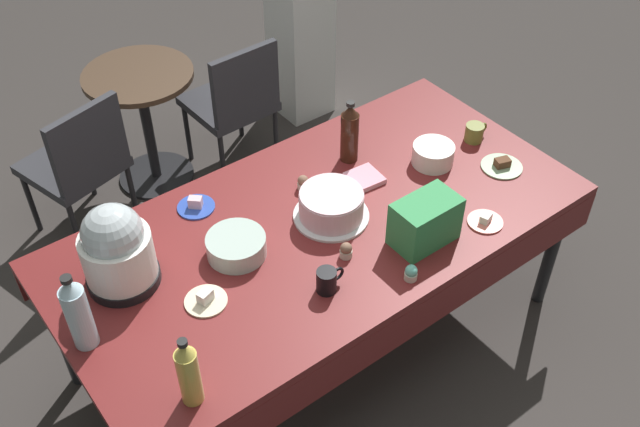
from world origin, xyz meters
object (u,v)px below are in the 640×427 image
object	(u,v)px
cupcake_mint	(303,183)
coffee_mug_black	(327,280)
soda_bottle_water	(78,313)
coffee_mug_olive	(475,133)
dessert_plate_cream	(206,299)
maroon_chair_left	(79,161)
slow_cooker	(117,249)
glass_salad_bowl	(236,246)
cupcake_berry	(346,250)
cupcake_lemon	(411,273)
potluck_table	(320,233)
dessert_plate_cobalt	(196,205)
dessert_plate_sage	(502,165)
soda_bottle_ginger_ale	(188,373)
round_cafe_table	(144,107)
maroon_chair_right	(235,99)
ceramic_snack_bowl	(433,154)
dessert_plate_coral	(485,221)
frosted_layer_cake	(332,206)
soda_bottle_cola	(350,133)
water_cooler	(300,28)
soda_carton	(425,221)

from	to	relation	value
cupcake_mint	coffee_mug_black	distance (m)	0.59
soda_bottle_water	coffee_mug_olive	bearing A→B (deg)	0.31
dessert_plate_cream	maroon_chair_left	xyz separation A→B (m)	(0.06, 1.41, -0.27)
slow_cooker	glass_salad_bowl	bearing A→B (deg)	-18.14
cupcake_berry	cupcake_lemon	bearing A→B (deg)	-63.37
potluck_table	dessert_plate_cobalt	world-z (taller)	dessert_plate_cobalt
dessert_plate_sage	cupcake_lemon	bearing A→B (deg)	-162.11
potluck_table	soda_bottle_ginger_ale	world-z (taller)	soda_bottle_ginger_ale
coffee_mug_olive	maroon_chair_left	distance (m)	1.97
cupcake_lemon	round_cafe_table	bearing A→B (deg)	93.83
coffee_mug_olive	maroon_chair_right	size ratio (longest dim) A/B	0.15
dessert_plate_cobalt	cupcake_lemon	size ratio (longest dim) A/B	2.35
ceramic_snack_bowl	dessert_plate_coral	world-z (taller)	ceramic_snack_bowl
slow_cooker	dessert_plate_cobalt	distance (m)	0.49
frosted_layer_cake	cupcake_mint	world-z (taller)	frosted_layer_cake
dessert_plate_cream	round_cafe_table	xyz separation A→B (m)	(0.54, 1.64, -0.26)
soda_bottle_water	dessert_plate_coral	bearing A→B (deg)	-14.98
soda_bottle_cola	dessert_plate_coral	bearing A→B (deg)	-75.04
glass_salad_bowl	maroon_chair_right	world-z (taller)	maroon_chair_right
cupcake_lemon	slow_cooker	bearing A→B (deg)	143.28
cupcake_mint	soda_bottle_ginger_ale	distance (m)	1.11
water_cooler	soda_bottle_ginger_ale	bearing A→B (deg)	-133.20
soda_bottle_water	maroon_chair_right	xyz separation A→B (m)	(1.42, 1.32, -0.41)
cupcake_lemon	coffee_mug_black	world-z (taller)	coffee_mug_black
cupcake_mint	water_cooler	distance (m)	1.73
round_cafe_table	ceramic_snack_bowl	bearing A→B (deg)	-65.88
coffee_mug_black	potluck_table	bearing A→B (deg)	56.94
frosted_layer_cake	cupcake_berry	bearing A→B (deg)	-114.00
soda_bottle_cola	soda_bottle_water	world-z (taller)	soda_bottle_water
potluck_table	dessert_plate_sage	size ratio (longest dim) A/B	11.87
maroon_chair_left	potluck_table	bearing A→B (deg)	-68.24
slow_cooker	dessert_plate_sage	xyz separation A→B (m)	(1.65, -0.39, -0.16)
cupcake_berry	dessert_plate_cream	bearing A→B (deg)	166.94
frosted_layer_cake	dessert_plate_cream	bearing A→B (deg)	-172.77
glass_salad_bowl	round_cafe_table	distance (m)	1.56
dessert_plate_sage	maroon_chair_left	distance (m)	2.09
ceramic_snack_bowl	cupcake_berry	world-z (taller)	ceramic_snack_bowl
soda_bottle_ginger_ale	coffee_mug_black	size ratio (longest dim) A/B	2.50
soda_bottle_cola	maroon_chair_left	size ratio (longest dim) A/B	0.36
dessert_plate_cobalt	maroon_chair_left	bearing A→B (deg)	100.33
glass_salad_bowl	soda_bottle_cola	xyz separation A→B (m)	(0.73, 0.20, 0.10)
potluck_table	frosted_layer_cake	world-z (taller)	frosted_layer_cake
frosted_layer_cake	round_cafe_table	bearing A→B (deg)	93.97
coffee_mug_black	maroon_chair_right	size ratio (longest dim) A/B	0.14
slow_cooker	glass_salad_bowl	size ratio (longest dim) A/B	1.52
soda_bottle_cola	coffee_mug_black	bearing A→B (deg)	-134.73
glass_salad_bowl	ceramic_snack_bowl	distance (m)	1.01
dessert_plate_cream	glass_salad_bowl	bearing A→B (deg)	32.16
dessert_plate_cobalt	maroon_chair_right	world-z (taller)	maroon_chair_right
potluck_table	soda_carton	bearing A→B (deg)	-51.02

